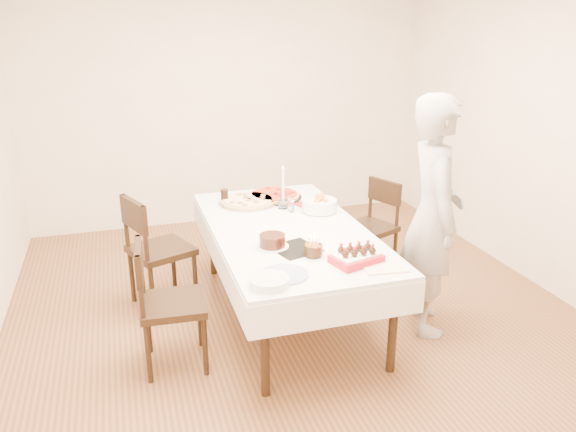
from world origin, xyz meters
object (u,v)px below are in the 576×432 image
object	(u,v)px
birthday_cake	(314,245)
dining_table	(288,272)
chair_right_savory	(369,228)
chair_left_savory	(161,250)
person	(433,216)
layer_cake	(272,241)
pizza_white	(248,201)
cola_glass	(224,196)
pizza_pepperoni	(274,195)
taper_candle	(283,187)
chair_left_dessert	(173,304)
pasta_bowl	(319,205)
strawberry_box	(356,257)

from	to	relation	value
birthday_cake	dining_table	bearing A→B (deg)	90.75
birthday_cake	chair_right_savory	bearing A→B (deg)	49.57
chair_left_savory	chair_right_savory	bearing A→B (deg)	160.78
person	birthday_cake	bearing A→B (deg)	112.20
dining_table	layer_cake	xyz separation A→B (m)	(-0.22, -0.33, 0.42)
pizza_white	birthday_cake	bearing A→B (deg)	-82.32
dining_table	pizza_white	size ratio (longest dim) A/B	4.14
cola_glass	layer_cake	bearing A→B (deg)	-83.19
pizza_white	pizza_pepperoni	distance (m)	0.28
dining_table	taper_candle	bearing A→B (deg)	77.85
chair_left_dessert	birthday_cake	bearing A→B (deg)	175.11
dining_table	chair_left_savory	size ratio (longest dim) A/B	2.22
dining_table	layer_cake	distance (m)	0.58
chair_right_savory	cola_glass	bearing A→B (deg)	148.93
person	pasta_bowl	bearing A→B (deg)	55.16
person	layer_cake	xyz separation A→B (m)	(-1.19, 0.12, -0.10)
person	pizza_pepperoni	size ratio (longest dim) A/B	3.67
chair_left_savory	pizza_pepperoni	size ratio (longest dim) A/B	1.97
chair_left_dessert	cola_glass	xyz separation A→B (m)	(0.59, 1.16, 0.35)
birthday_cake	strawberry_box	distance (m)	0.30
chair_left_dessert	layer_cake	bearing A→B (deg)	-169.66
pizza_white	cola_glass	size ratio (longest dim) A/B	4.23
chair_left_dessert	cola_glass	size ratio (longest dim) A/B	7.51
person	pizza_white	world-z (taller)	person
person	pasta_bowl	world-z (taller)	person
chair_left_savory	pizza_white	size ratio (longest dim) A/B	1.86
pizza_pepperoni	cola_glass	size ratio (longest dim) A/B	4.01
chair_left_dessert	pasta_bowl	size ratio (longest dim) A/B	3.15
chair_left_savory	taper_candle	xyz separation A→B (m)	(1.03, -0.03, 0.46)
chair_left_dessert	pizza_pepperoni	distance (m)	1.60
dining_table	strawberry_box	world-z (taller)	strawberry_box
birthday_cake	pizza_pepperoni	bearing A→B (deg)	85.79
chair_left_dessert	person	bearing A→B (deg)	-177.56
cola_glass	layer_cake	world-z (taller)	cola_glass
chair_left_savory	strawberry_box	size ratio (longest dim) A/B	3.01
pizza_white	pasta_bowl	xyz separation A→B (m)	(0.52, -0.37, 0.03)
chair_right_savory	dining_table	bearing A→B (deg)	-172.86
person	chair_left_dessert	bearing A→B (deg)	104.97
person	strawberry_box	bearing A→B (deg)	127.70
pasta_bowl	birthday_cake	size ratio (longest dim) A/B	2.15
chair_left_dessert	taper_candle	distance (m)	1.44
taper_candle	layer_cake	xyz separation A→B (m)	(-0.32, -0.79, -0.14)
pizza_white	layer_cake	world-z (taller)	layer_cake
pizza_white	taper_candle	distance (m)	0.37
pizza_pepperoni	birthday_cake	world-z (taller)	birthday_cake
strawberry_box	layer_cake	bearing A→B (deg)	138.11
chair_left_savory	pizza_pepperoni	distance (m)	1.11
dining_table	chair_right_savory	distance (m)	1.11
pizza_pepperoni	chair_left_savory	bearing A→B (deg)	-165.61
chair_left_dessert	taper_candle	world-z (taller)	taper_candle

